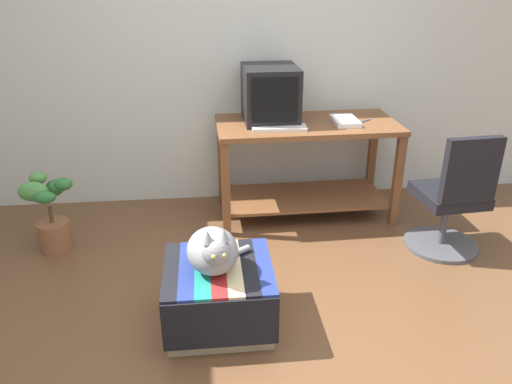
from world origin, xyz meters
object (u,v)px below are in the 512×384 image
ottoman_with_blanket (219,295)px  book (345,121)px  keyboard (279,128)px  desk (306,153)px  tv_monitor (270,94)px  cat (213,251)px  potted_plant (50,215)px  office_chair (453,202)px

ottoman_with_blanket → book: bearing=51.3°
keyboard → book: bearing=14.6°
desk → tv_monitor: (-0.28, 0.08, 0.45)m
cat → potted_plant: (-1.13, 0.99, -0.23)m
tv_monitor → keyboard: tv_monitor is taller
cat → desk: bearing=51.8°
keyboard → cat: bearing=-110.5°
office_chair → cat: bearing=17.6°
desk → keyboard: size_ratio=3.49×
keyboard → potted_plant: keyboard is taller
keyboard → cat: 1.34m
cat → book: bearing=42.6°
potted_plant → office_chair: office_chair is taller
cat → potted_plant: bearing=130.0°
tv_monitor → book: bearing=-13.9°
tv_monitor → potted_plant: 1.82m
ottoman_with_blanket → potted_plant: potted_plant is taller
book → ottoman_with_blanket: book is taller
potted_plant → book: bearing=8.6°
ottoman_with_blanket → potted_plant: bearing=140.5°
keyboard → book: (0.52, 0.11, 0.01)m
book → potted_plant: (-2.17, -0.33, -0.52)m
book → ottoman_with_blanket: bearing=-128.5°
ottoman_with_blanket → office_chair: (1.64, 0.63, 0.20)m
desk → office_chair: 1.14m
tv_monitor → desk: bearing=-17.8°
tv_monitor → potted_plant: tv_monitor is taller
book → ottoman_with_blanket: size_ratio=0.49×
tv_monitor → ottoman_with_blanket: 1.68m
potted_plant → office_chair: size_ratio=0.63×
desk → book: 0.39m
book → cat: bearing=-128.3°
desk → potted_plant: size_ratio=2.49×
ottoman_with_blanket → office_chair: office_chair is taller
book → cat: size_ratio=0.74×
tv_monitor → office_chair: size_ratio=0.54×
desk → office_chair: size_ratio=1.57×
potted_plant → tv_monitor: bearing=15.8°
book → keyboard: bearing=-168.1°
cat → office_chair: size_ratio=0.44×
desk → keyboard: keyboard is taller
keyboard → ottoman_with_blanket: keyboard is taller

